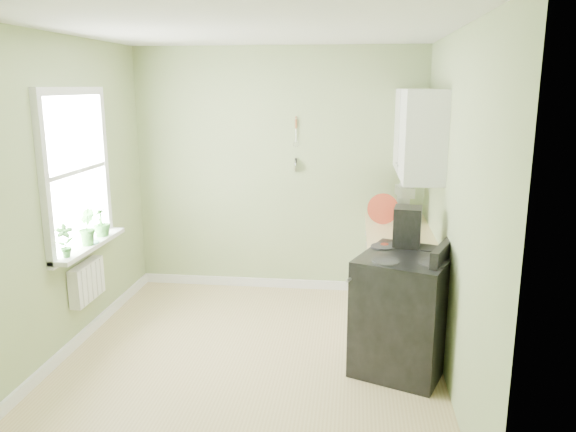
# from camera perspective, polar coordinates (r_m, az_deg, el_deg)

# --- Properties ---
(floor) EXTENTS (3.20, 3.60, 0.02)m
(floor) POSITION_cam_1_polar(r_m,az_deg,el_deg) (4.95, -3.87, -14.47)
(floor) COLOR tan
(floor) RESTS_ON ground
(ceiling) EXTENTS (3.20, 3.60, 0.02)m
(ceiling) POSITION_cam_1_polar(r_m,az_deg,el_deg) (4.41, -4.44, 18.67)
(ceiling) COLOR white
(ceiling) RESTS_ON wall_back
(wall_back) EXTENTS (3.20, 0.02, 2.70)m
(wall_back) POSITION_cam_1_polar(r_m,az_deg,el_deg) (6.25, -1.00, 4.53)
(wall_back) COLOR #9FB078
(wall_back) RESTS_ON floor
(wall_left) EXTENTS (0.02, 3.60, 2.70)m
(wall_left) POSITION_cam_1_polar(r_m,az_deg,el_deg) (5.04, -22.41, 1.48)
(wall_left) COLOR #9FB078
(wall_left) RESTS_ON floor
(wall_right) EXTENTS (0.02, 3.60, 2.70)m
(wall_right) POSITION_cam_1_polar(r_m,az_deg,el_deg) (4.47, 16.55, 0.57)
(wall_right) COLOR #9FB078
(wall_right) RESTS_ON floor
(base_cabinets) EXTENTS (0.60, 1.60, 0.87)m
(base_cabinets) POSITION_cam_1_polar(r_m,az_deg,el_deg) (5.64, 11.17, -6.25)
(base_cabinets) COLOR white
(base_cabinets) RESTS_ON floor
(countertop) EXTENTS (0.64, 1.60, 0.04)m
(countertop) POSITION_cam_1_polar(r_m,az_deg,el_deg) (5.51, 11.27, -1.78)
(countertop) COLOR beige
(countertop) RESTS_ON base_cabinets
(upper_cabinets) EXTENTS (0.35, 1.40, 0.80)m
(upper_cabinets) POSITION_cam_1_polar(r_m,az_deg,el_deg) (5.46, 13.07, 8.25)
(upper_cabinets) COLOR white
(upper_cabinets) RESTS_ON wall_right
(window) EXTENTS (0.06, 1.14, 1.44)m
(window) POSITION_cam_1_polar(r_m,az_deg,el_deg) (5.26, -20.77, 4.28)
(window) COLOR white
(window) RESTS_ON wall_left
(window_sill) EXTENTS (0.18, 1.14, 0.04)m
(window_sill) POSITION_cam_1_polar(r_m,az_deg,el_deg) (5.36, -19.50, -2.81)
(window_sill) COLOR white
(window_sill) RESTS_ON wall_left
(radiator) EXTENTS (0.12, 0.50, 0.35)m
(radiator) POSITION_cam_1_polar(r_m,az_deg,el_deg) (5.43, -19.76, -6.29)
(radiator) COLOR white
(radiator) RESTS_ON wall_left
(wall_utensils) EXTENTS (0.02, 0.14, 0.58)m
(wall_utensils) POSITION_cam_1_polar(r_m,az_deg,el_deg) (6.16, 0.81, 6.43)
(wall_utensils) COLOR beige
(wall_utensils) RESTS_ON wall_back
(stove) EXTENTS (0.95, 0.98, 1.09)m
(stove) POSITION_cam_1_polar(r_m,az_deg,el_deg) (4.73, 11.75, -9.40)
(stove) COLOR black
(stove) RESTS_ON floor
(stand_mixer) EXTENTS (0.24, 0.35, 0.40)m
(stand_mixer) POSITION_cam_1_polar(r_m,az_deg,el_deg) (5.93, 11.71, 1.14)
(stand_mixer) COLOR #B2B2B7
(stand_mixer) RESTS_ON countertop
(kettle) EXTENTS (0.20, 0.11, 0.20)m
(kettle) POSITION_cam_1_polar(r_m,az_deg,el_deg) (6.05, 9.44, 0.78)
(kettle) COLOR silver
(kettle) RESTS_ON countertop
(coffee_maker) EXTENTS (0.25, 0.27, 0.39)m
(coffee_maker) POSITION_cam_1_polar(r_m,az_deg,el_deg) (4.80, 11.98, -1.50)
(coffee_maker) COLOR black
(coffee_maker) RESTS_ON countertop
(red_tray) EXTENTS (0.32, 0.07, 0.31)m
(red_tray) POSITION_cam_1_polar(r_m,az_deg,el_deg) (5.75, 9.61, 0.73)
(red_tray) COLOR #9C3420
(red_tray) RESTS_ON countertop
(jar) EXTENTS (0.07, 0.07, 0.07)m
(jar) POSITION_cam_1_polar(r_m,az_deg,el_deg) (4.81, 9.78, -3.19)
(jar) COLOR beige
(jar) RESTS_ON countertop
(plant_a) EXTENTS (0.18, 0.17, 0.28)m
(plant_a) POSITION_cam_1_polar(r_m,az_deg,el_deg) (4.94, -21.74, -2.36)
(plant_a) COLOR #35752C
(plant_a) RESTS_ON window_sill
(plant_b) EXTENTS (0.22, 0.23, 0.32)m
(plant_b) POSITION_cam_1_polar(r_m,az_deg,el_deg) (5.27, -19.81, -1.06)
(plant_b) COLOR #35752C
(plant_b) RESTS_ON window_sill
(plant_c) EXTENTS (0.18, 0.18, 0.27)m
(plant_c) POSITION_cam_1_polar(r_m,az_deg,el_deg) (5.53, -18.42, -0.56)
(plant_c) COLOR #35752C
(plant_c) RESTS_ON window_sill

